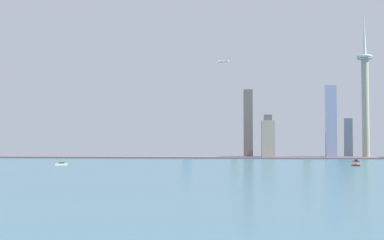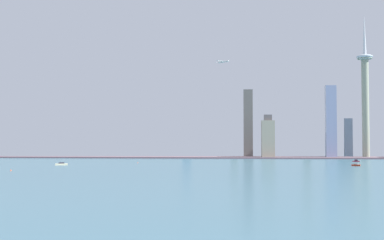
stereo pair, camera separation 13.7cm
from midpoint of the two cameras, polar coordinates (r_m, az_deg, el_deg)
name	(u,v)px [view 1 (the left image)]	position (r m, az deg, el deg)	size (l,w,h in m)	color
ground_plane	(201,175)	(508.57, 1.06, -6.58)	(6000.00, 6000.00, 0.00)	#426D7F
waterfront_pier	(215,157)	(975.48, 2.80, -4.47)	(918.57, 68.87, 2.89)	#765B65
observation_tower	(365,91)	(1030.00, 19.97, 3.24)	(32.18, 32.18, 294.27)	gray
skyscraper_0	(234,135)	(1075.96, 5.06, -1.85)	(16.49, 12.21, 100.88)	beige
skyscraper_1	(307,119)	(1081.14, 13.51, 0.17)	(12.49, 24.32, 174.39)	#BDB39B
skyscraper_2	(248,124)	(1011.15, 6.70, -0.42)	(19.06, 18.94, 142.73)	#67625C
skyscraper_3	(348,138)	(1055.81, 18.07, -2.05)	(15.96, 22.07, 95.04)	slate
skyscraper_4	(268,138)	(972.39, 9.06, -2.16)	(25.72, 22.14, 87.69)	#A59F88
skyscraper_5	(248,122)	(1051.67, 6.68, -0.22)	(16.80, 20.01, 159.96)	#A9B98B
skyscraper_6	(331,122)	(1002.46, 16.23, -0.21)	(21.17, 13.35, 146.85)	#8A96BE
skyscraper_7	(358,129)	(1095.49, 19.23, -0.99)	(23.65, 21.42, 122.13)	#BEB69B
skyscraper_8	(187,137)	(1080.68, -0.62, -2.07)	(18.79, 20.76, 108.45)	#98B1D0
skyscraper_9	(338,135)	(1082.88, 17.07, -1.75)	(20.86, 23.49, 100.66)	#849EBB
boat_0	(356,161)	(861.99, 18.99, -4.63)	(12.58, 7.43, 3.75)	#AC172F
boat_1	(356,165)	(720.36, 18.97, -5.10)	(12.77, 8.39, 3.69)	#A92E17
boat_2	(61,164)	(729.77, -15.32, -5.09)	(18.80, 12.15, 4.08)	beige
channel_buoy_0	(138,162)	(776.47, -6.49, -5.05)	(1.39, 1.39, 1.56)	#E54C19
channel_buoy_1	(11,170)	(619.46, -20.82, -5.59)	(1.77, 1.77, 1.73)	#E54C19
airplane	(223,62)	(1002.15, 3.67, 6.94)	(29.24, 29.43, 8.25)	silver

